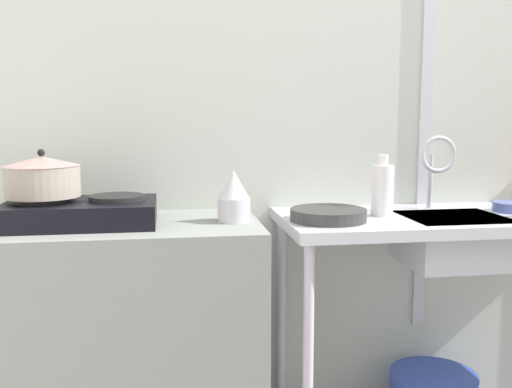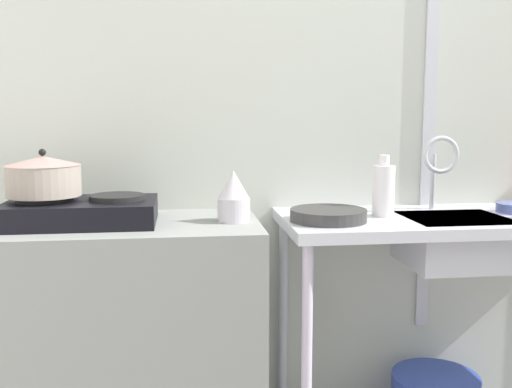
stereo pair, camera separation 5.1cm
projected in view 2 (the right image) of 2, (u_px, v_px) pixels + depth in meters
The scene contains 11 objects.
wall_back at pixel (396, 121), 2.40m from camera, with size 4.78×0.10×2.46m, color beige.
wall_metal_strip at pixel (430, 91), 2.34m from camera, with size 0.05×0.01×1.97m, color silver.
counter_concrete at pixel (77, 348), 2.04m from camera, with size 1.28×0.53×0.89m, color gray.
counter_sink at pixel (475, 234), 2.18m from camera, with size 1.46×0.53×0.89m.
stove at pixel (82, 211), 1.98m from camera, with size 0.50×0.33×0.10m.
pot_on_left_burner at pixel (43, 176), 1.94m from camera, with size 0.25×0.25×0.16m.
percolator at pixel (234, 197), 2.02m from camera, with size 0.11×0.11×0.18m.
sink_basin at pixel (455, 241), 2.12m from camera, with size 0.37×0.33×0.18m, color silver.
faucet at pixel (439, 160), 2.22m from camera, with size 0.15×0.08×0.29m.
frying_pan at pixel (328, 215), 2.03m from camera, with size 0.27×0.27×0.04m, color #343333.
bottle_by_sink at pixel (384, 190), 2.12m from camera, with size 0.08×0.08×0.23m.
Camera 2 is at (-0.89, -0.84, 1.26)m, focal length 40.73 mm.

